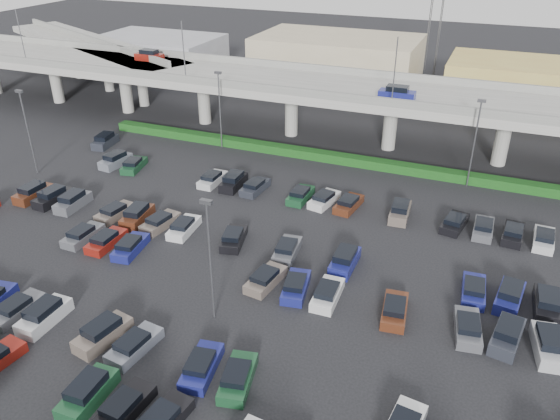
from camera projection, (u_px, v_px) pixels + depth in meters
name	position (u px, v px, depth m)	size (l,w,h in m)	color
ground	(257.00, 264.00, 49.21)	(280.00, 280.00, 0.00)	black
overpass	(353.00, 94.00, 72.10)	(150.00, 13.00, 15.80)	gray
on_ramp	(91.00, 47.00, 98.37)	(50.93, 30.13, 8.80)	gray
hedge	(337.00, 158.00, 69.34)	(66.00, 1.60, 1.10)	#103811
parked_cars	(228.00, 282.00, 45.73)	(63.06, 41.63, 1.67)	#292C35
light_poles	(223.00, 185.00, 49.26)	(66.90, 48.38, 10.30)	#48484D
distant_buildings	(470.00, 74.00, 93.74)	(138.00, 24.00, 9.00)	gray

